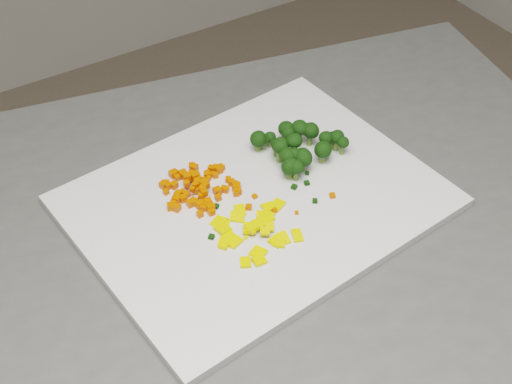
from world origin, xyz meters
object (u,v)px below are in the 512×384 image
cutting_board (256,201)px  broccoli_pile (301,136)px  pepper_pile (258,227)px  carrot_pile (200,183)px

cutting_board → broccoli_pile: bearing=24.2°
broccoli_pile → pepper_pile: bearing=-143.0°
cutting_board → broccoli_pile: broccoli_pile is taller
carrot_pile → pepper_pile: carrot_pile is taller
cutting_board → carrot_pile: carrot_pile is taller
cutting_board → carrot_pile: bearing=138.0°
pepper_pile → broccoli_pile: (0.13, 0.10, 0.02)m
carrot_pile → pepper_pile: bearing=-76.1°
carrot_pile → pepper_pile: 0.11m
cutting_board → broccoli_pile: size_ratio=3.75×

